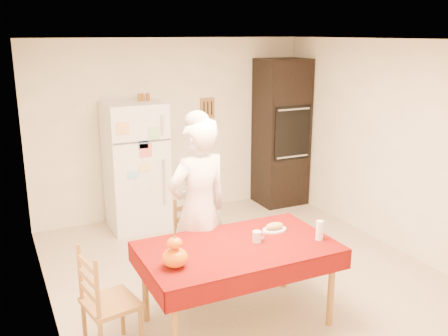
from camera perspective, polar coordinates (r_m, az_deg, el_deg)
floor at (r=5.60m, az=2.37°, el=-12.03°), size 4.50×4.50×0.00m
room_shell at (r=5.07m, az=2.56°, el=4.49°), size 4.02×4.52×2.51m
refrigerator at (r=6.72m, az=-10.03°, el=0.21°), size 0.75×0.74×1.70m
oven_cabinet at (r=7.61m, az=6.55°, el=4.04°), size 0.70×0.62×2.20m
dining_table at (r=4.45m, az=1.57°, el=-9.65°), size 1.70×1.00×0.76m
chair_far at (r=5.18m, az=-3.19°, el=-8.23°), size 0.45×0.44×0.95m
chair_left at (r=4.23m, az=-13.68°, el=-14.37°), size 0.47×0.48×0.95m
seated_woman at (r=4.82m, az=-2.94°, el=-4.88°), size 0.73×0.55×1.82m
coffee_mug at (r=4.48m, az=3.78°, el=-7.83°), size 0.08×0.08×0.10m
pumpkin_lower at (r=4.04m, az=-5.62°, el=-10.16°), size 0.21×0.21×0.16m
pumpkin_upper at (r=3.99m, az=-5.67°, el=-8.54°), size 0.12×0.12×0.09m
wine_glass at (r=4.59m, az=10.87°, el=-7.00°), size 0.07×0.07×0.18m
bread_plate at (r=4.75m, az=5.78°, el=-7.05°), size 0.24×0.24×0.02m
bread_loaf at (r=4.74m, az=5.79°, el=-6.60°), size 0.18×0.10×0.06m
spice_jar_left at (r=6.62m, az=-9.64°, el=7.95°), size 0.05×0.05×0.10m
spice_jar_mid at (r=6.64m, az=-9.27°, el=7.98°), size 0.05×0.05×0.10m
spice_jar_right at (r=6.66m, az=-8.71°, el=8.02°), size 0.05×0.05×0.10m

